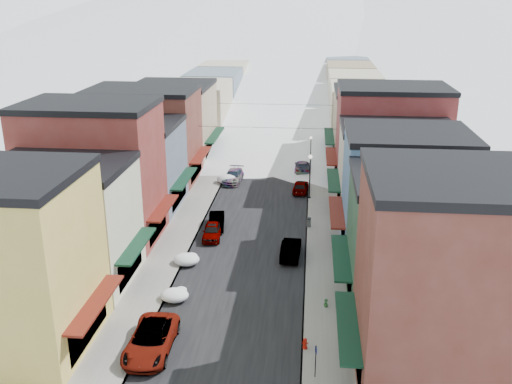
% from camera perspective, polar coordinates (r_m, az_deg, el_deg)
% --- Properties ---
extents(road, '(10.00, 160.00, 0.01)m').
position_cam_1_polar(road, '(88.20, 2.12, 5.38)').
color(road, black).
rests_on(road, ground).
extents(sidewalk_left, '(3.20, 160.00, 0.15)m').
position_cam_1_polar(sidewalk_left, '(88.81, -2.15, 5.53)').
color(sidewalk_left, gray).
rests_on(sidewalk_left, ground).
extents(sidewalk_right, '(3.20, 160.00, 0.15)m').
position_cam_1_polar(sidewalk_right, '(88.04, 6.43, 5.30)').
color(sidewalk_right, gray).
rests_on(sidewalk_right, ground).
extents(curb_left, '(0.10, 160.00, 0.15)m').
position_cam_1_polar(curb_left, '(88.62, -1.15, 5.51)').
color(curb_left, slate).
rests_on(curb_left, ground).
extents(curb_right, '(0.10, 160.00, 0.15)m').
position_cam_1_polar(curb_right, '(88.03, 5.42, 5.33)').
color(curb_right, slate).
rests_on(curb_right, ground).
extents(bldg_l_yellow, '(11.30, 8.70, 11.50)m').
position_cam_1_polar(bldg_l_yellow, '(37.96, -24.04, -6.37)').
color(bldg_l_yellow, '#DDBF51').
rests_on(bldg_l_yellow, ground).
extents(bldg_l_cream, '(11.30, 8.20, 9.50)m').
position_cam_1_polar(bldg_l_cream, '(45.23, -18.77, -3.01)').
color(bldg_l_cream, beige).
rests_on(bldg_l_cream, ground).
extents(bldg_l_brick_near, '(12.30, 8.20, 12.50)m').
position_cam_1_polar(bldg_l_brick_near, '(51.86, -15.95, 1.86)').
color(bldg_l_brick_near, maroon).
rests_on(bldg_l_brick_near, ground).
extents(bldg_l_grayblue, '(11.30, 9.20, 9.00)m').
position_cam_1_polar(bldg_l_grayblue, '(59.83, -12.48, 2.68)').
color(bldg_l_grayblue, slate).
rests_on(bldg_l_grayblue, ground).
extents(bldg_l_brick_far, '(13.30, 9.20, 11.00)m').
position_cam_1_polar(bldg_l_brick_far, '(68.17, -11.07, 5.66)').
color(bldg_l_brick_far, maroon).
rests_on(bldg_l_brick_far, ground).
extents(bldg_l_tan, '(11.30, 11.20, 10.00)m').
position_cam_1_polar(bldg_l_tan, '(77.43, -8.27, 7.04)').
color(bldg_l_tan, tan).
rests_on(bldg_l_tan, ground).
extents(bldg_r_brick_near, '(12.30, 9.20, 12.50)m').
position_cam_1_polar(bldg_r_brick_near, '(33.23, 20.10, -8.54)').
color(bldg_r_brick_near, maroon).
rests_on(bldg_r_brick_near, ground).
extents(bldg_r_green, '(11.30, 9.20, 9.50)m').
position_cam_1_polar(bldg_r_green, '(41.67, 16.33, -4.66)').
color(bldg_r_green, '#1F412B').
rests_on(bldg_r_green, ground).
extents(bldg_r_blue, '(11.30, 9.20, 10.50)m').
position_cam_1_polar(bldg_r_blue, '(49.76, 14.62, 0.04)').
color(bldg_r_blue, '#436B97').
rests_on(bldg_r_blue, ground).
extents(bldg_r_cream, '(12.30, 9.20, 9.00)m').
position_cam_1_polar(bldg_r_cream, '(58.54, 13.78, 2.21)').
color(bldg_r_cream, beige).
rests_on(bldg_r_cream, ground).
extents(bldg_r_brick_far, '(13.30, 9.20, 11.50)m').
position_cam_1_polar(bldg_r_brick_far, '(66.90, 13.30, 5.46)').
color(bldg_r_brick_far, maroon).
rests_on(bldg_r_brick_far, ground).
extents(bldg_r_tan, '(11.30, 11.20, 9.50)m').
position_cam_1_polar(bldg_r_tan, '(76.68, 11.59, 6.54)').
color(bldg_r_tan, '#8F7D5E').
rests_on(bldg_r_tan, ground).
extents(distant_blocks, '(34.00, 55.00, 8.00)m').
position_cam_1_polar(distant_blocks, '(109.95, 2.92, 10.26)').
color(distant_blocks, gray).
rests_on(distant_blocks, ground).
extents(mountain_ridge, '(670.00, 340.00, 34.00)m').
position_cam_1_polar(mountain_ridge, '(303.74, 1.02, 17.95)').
color(mountain_ridge, silver).
rests_on(mountain_ridge, ground).
extents(overhead_cables, '(16.40, 15.04, 0.04)m').
position_cam_1_polar(overhead_cables, '(74.67, 1.57, 7.72)').
color(overhead_cables, black).
rests_on(overhead_cables, ground).
extents(car_white_suv, '(2.73, 5.79, 1.60)m').
position_cam_1_polar(car_white_suv, '(37.04, -10.46, -14.34)').
color(car_white_suv, silver).
rests_on(car_white_suv, ground).
extents(car_silver_sedan, '(1.89, 4.09, 1.36)m').
position_cam_1_polar(car_silver_sedan, '(52.07, -4.41, -3.90)').
color(car_silver_sedan, '#979A9E').
rests_on(car_silver_sedan, ground).
extents(car_dark_hatch, '(1.93, 4.17, 1.33)m').
position_cam_1_polar(car_dark_hatch, '(54.33, -3.96, -2.90)').
color(car_dark_hatch, black).
rests_on(car_dark_hatch, ground).
extents(car_silver_wagon, '(2.25, 5.00, 1.42)m').
position_cam_1_polar(car_silver_wagon, '(67.30, -2.30, 1.59)').
color(car_silver_wagon, gray).
rests_on(car_silver_wagon, ground).
extents(car_green_sedan, '(1.71, 4.45, 1.45)m').
position_cam_1_polar(car_green_sedan, '(48.40, 3.50, -5.69)').
color(car_green_sedan, black).
rests_on(car_green_sedan, ground).
extents(car_gray_suv, '(1.89, 4.13, 1.37)m').
position_cam_1_polar(car_gray_suv, '(63.99, 4.50, 0.58)').
color(car_gray_suv, gray).
rests_on(car_gray_suv, ground).
extents(car_black_sedan, '(2.05, 4.85, 1.39)m').
position_cam_1_polar(car_black_sedan, '(71.42, 4.66, 2.57)').
color(car_black_sedan, black).
rests_on(car_black_sedan, ground).
extents(car_lane_silver, '(2.15, 5.04, 1.70)m').
position_cam_1_polar(car_lane_silver, '(82.62, 1.07, 5.04)').
color(car_lane_silver, '#AFB1B8').
rests_on(car_lane_silver, ground).
extents(car_lane_white, '(2.80, 5.56, 1.51)m').
position_cam_1_polar(car_lane_white, '(91.51, 3.65, 6.35)').
color(car_lane_white, silver).
rests_on(car_lane_white, ground).
extents(fire_hydrant, '(0.42, 0.32, 0.72)m').
position_cam_1_polar(fire_hydrant, '(36.83, 4.92, -14.87)').
color(fire_hydrant, '#AD1309').
rests_on(fire_hydrant, sidewalk_right).
extents(parking_sign, '(0.11, 0.28, 2.10)m').
position_cam_1_polar(parking_sign, '(34.05, 5.99, -16.25)').
color(parking_sign, black).
rests_on(parking_sign, sidewalk_right).
extents(trash_can, '(0.50, 0.50, 0.85)m').
position_cam_1_polar(trash_can, '(54.36, 5.27, -3.02)').
color(trash_can, '#545658').
rests_on(trash_can, sidewalk_right).
extents(streetlamp_near, '(0.40, 0.40, 4.81)m').
position_cam_1_polar(streetlamp_near, '(61.11, 5.43, 2.11)').
color(streetlamp_near, black).
rests_on(streetlamp_near, sidewalk_right).
extents(streetlamp_far, '(0.34, 0.34, 4.05)m').
position_cam_1_polar(streetlamp_far, '(72.28, 5.49, 4.40)').
color(streetlamp_far, black).
rests_on(streetlamp_far, sidewalk_right).
extents(planter_far, '(0.40, 0.40, 0.57)m').
position_cam_1_polar(planter_far, '(41.25, 7.00, -10.96)').
color(planter_far, '#2C602D').
rests_on(planter_far, sidewalk_right).
extents(snow_pile_near, '(2.06, 2.47, 0.87)m').
position_cam_1_polar(snow_pile_near, '(42.42, -8.09, -10.14)').
color(snow_pile_near, white).
rests_on(snow_pile_near, ground).
extents(snow_pile_mid, '(2.16, 2.53, 0.91)m').
position_cam_1_polar(snow_pile_mid, '(47.52, -6.92, -6.68)').
color(snow_pile_mid, white).
rests_on(snow_pile_mid, ground).
extents(snow_pile_far, '(2.68, 2.85, 1.13)m').
position_cam_1_polar(snow_pile_far, '(66.88, -2.76, 1.31)').
color(snow_pile_far, white).
rests_on(snow_pile_far, ground).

